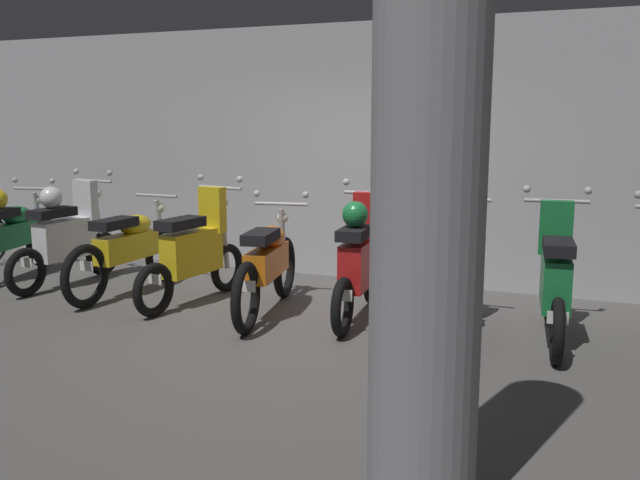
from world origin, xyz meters
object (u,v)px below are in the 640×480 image
(motorbike_slot_5, at_px, (360,260))
(motorbike_slot_6, at_px, (448,272))
(motorbike_slot_0, at_px, (10,234))
(motorbike_slot_1, at_px, (67,236))
(motorbike_slot_4, at_px, (268,264))
(motorbike_slot_7, at_px, (555,280))
(motorbike_slot_3, at_px, (195,252))
(motorbike_slot_2, at_px, (129,249))
(support_pillar, at_px, (428,210))

(motorbike_slot_5, height_order, motorbike_slot_6, motorbike_slot_5)
(motorbike_slot_0, xyz_separation_m, motorbike_slot_1, (0.88, -0.03, 0.04))
(motorbike_slot_0, relative_size, motorbike_slot_1, 1.15)
(motorbike_slot_1, xyz_separation_m, motorbike_slot_6, (4.40, -0.21, -0.00))
(motorbike_slot_1, bearing_deg, motorbike_slot_6, -2.77)
(motorbike_slot_4, bearing_deg, motorbike_slot_1, 176.08)
(motorbike_slot_4, relative_size, motorbike_slot_5, 1.15)
(motorbike_slot_1, height_order, motorbike_slot_7, same)
(motorbike_slot_1, relative_size, motorbike_slot_3, 1.00)
(motorbike_slot_5, xyz_separation_m, motorbike_slot_7, (1.76, 0.00, -0.04))
(motorbike_slot_6, bearing_deg, motorbike_slot_5, 166.52)
(motorbike_slot_6, bearing_deg, motorbike_slot_0, 177.34)
(motorbike_slot_5, distance_m, motorbike_slot_6, 0.91)
(motorbike_slot_2, bearing_deg, motorbike_slot_4, -4.67)
(motorbike_slot_0, distance_m, motorbike_slot_6, 5.29)
(support_pillar, bearing_deg, motorbike_slot_4, 128.59)
(motorbike_slot_0, bearing_deg, motorbike_slot_7, -0.32)
(motorbike_slot_0, relative_size, motorbike_slot_5, 1.15)
(motorbike_slot_1, height_order, motorbike_slot_2, motorbike_slot_1)
(motorbike_slot_3, bearing_deg, motorbike_slot_1, 176.56)
(motorbike_slot_1, xyz_separation_m, motorbike_slot_5, (3.52, -0.00, 0.00))
(motorbike_slot_2, distance_m, motorbike_slot_3, 0.89)
(motorbike_slot_1, relative_size, motorbike_slot_5, 1.00)
(motorbike_slot_3, relative_size, motorbike_slot_5, 1.00)
(motorbike_slot_4, height_order, motorbike_slot_6, motorbike_slot_6)
(motorbike_slot_0, xyz_separation_m, motorbike_slot_2, (1.76, -0.07, -0.04))
(motorbike_slot_1, xyz_separation_m, motorbike_slot_7, (5.27, -0.00, -0.04))
(motorbike_slot_1, relative_size, motorbike_slot_6, 1.00)
(motorbike_slot_1, xyz_separation_m, motorbike_slot_3, (1.76, -0.11, -0.04))
(motorbike_slot_5, xyz_separation_m, motorbike_slot_6, (0.88, -0.21, -0.00))
(motorbike_slot_4, distance_m, motorbike_slot_7, 2.65)
(motorbike_slot_0, relative_size, motorbike_slot_3, 1.15)
(motorbike_slot_3, bearing_deg, motorbike_slot_0, 177.00)
(motorbike_slot_7, xyz_separation_m, support_pillar, (-0.40, -2.98, 0.95))
(support_pillar, bearing_deg, motorbike_slot_6, 99.69)
(motorbike_slot_2, xyz_separation_m, motorbike_slot_4, (1.75, -0.14, 0.00))
(motorbike_slot_1, xyz_separation_m, motorbike_slot_2, (0.88, -0.04, -0.08))
(motorbike_slot_4, xyz_separation_m, support_pillar, (2.24, -2.80, 0.98))
(motorbike_slot_2, bearing_deg, motorbike_slot_0, 177.72)
(motorbike_slot_3, relative_size, motorbike_slot_6, 1.00)
(motorbike_slot_2, height_order, motorbike_slot_5, motorbike_slot_5)
(motorbike_slot_4, height_order, motorbike_slot_5, motorbike_slot_5)
(motorbike_slot_5, bearing_deg, motorbike_slot_4, -168.50)
(motorbike_slot_7, relative_size, support_pillar, 0.57)
(motorbike_slot_2, xyz_separation_m, motorbike_slot_6, (3.52, -0.18, 0.08))
(motorbike_slot_2, distance_m, motorbike_slot_4, 1.76)
(motorbike_slot_6, distance_m, support_pillar, 2.96)
(motorbike_slot_2, distance_m, motorbike_slot_6, 3.52)
(motorbike_slot_3, height_order, motorbike_slot_6, motorbike_slot_3)
(motorbike_slot_1, distance_m, motorbike_slot_2, 0.88)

